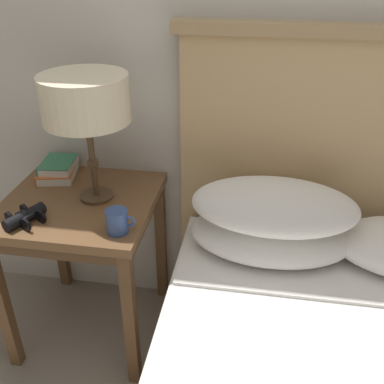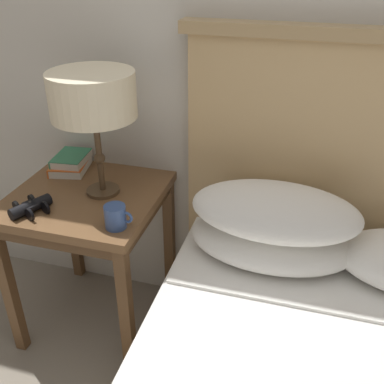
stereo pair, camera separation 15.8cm
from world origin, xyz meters
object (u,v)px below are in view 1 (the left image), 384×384
object	(u,v)px
book_stacked_on_top	(58,165)
table_lamp	(85,101)
nightstand	(82,218)
binoculars_pair	(25,217)
book_on_nightstand	(57,173)
coffee_mug	(117,221)

from	to	relation	value
book_stacked_on_top	table_lamp	bearing A→B (deg)	-33.80
nightstand	binoculars_pair	world-z (taller)	binoculars_pair
book_on_nightstand	binoculars_pair	xyz separation A→B (m)	(0.04, -0.35, 0.00)
coffee_mug	binoculars_pair	bearing A→B (deg)	179.14
book_stacked_on_top	book_on_nightstand	bearing A→B (deg)	-148.81
book_stacked_on_top	binoculars_pair	xyz separation A→B (m)	(0.03, -0.36, -0.03)
table_lamp	book_stacked_on_top	bearing A→B (deg)	146.20
table_lamp	coffee_mug	distance (m)	0.44
book_stacked_on_top	coffee_mug	world-z (taller)	coffee_mug
nightstand	book_stacked_on_top	distance (m)	0.27
book_on_nightstand	coffee_mug	world-z (taller)	coffee_mug
table_lamp	book_stacked_on_top	size ratio (longest dim) A/B	2.63
table_lamp	binoculars_pair	world-z (taller)	table_lamp
nightstand	book_on_nightstand	distance (m)	0.25
book_stacked_on_top	binoculars_pair	bearing A→B (deg)	-85.27
nightstand	book_on_nightstand	xyz separation A→B (m)	(-0.16, 0.16, 0.11)
book_on_nightstand	book_stacked_on_top	xyz separation A→B (m)	(0.01, 0.00, 0.04)
table_lamp	book_on_nightstand	size ratio (longest dim) A/B	2.31
book_stacked_on_top	binoculars_pair	distance (m)	0.36
coffee_mug	book_on_nightstand	bearing A→B (deg)	136.86
coffee_mug	book_stacked_on_top	bearing A→B (deg)	135.97
book_on_nightstand	binoculars_pair	bearing A→B (deg)	-84.05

